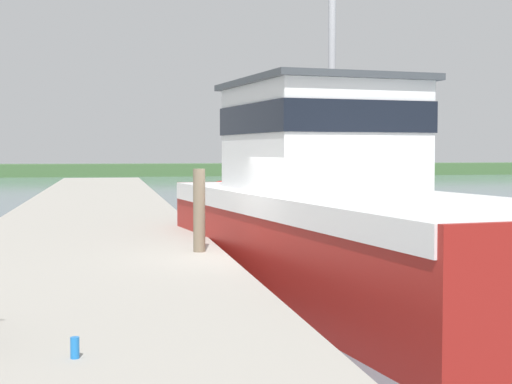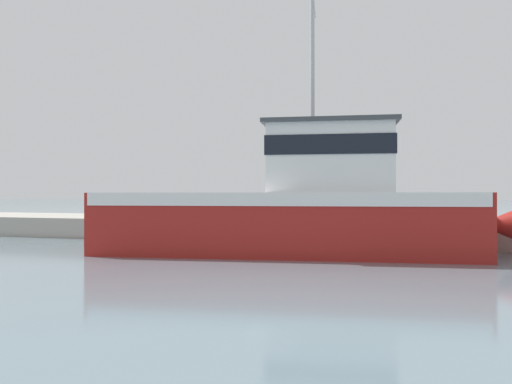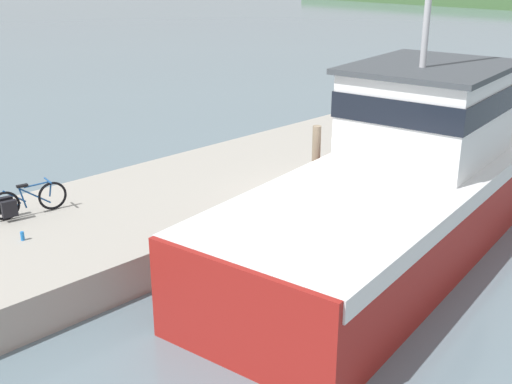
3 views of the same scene
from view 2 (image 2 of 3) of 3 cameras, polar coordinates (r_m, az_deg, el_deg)
The scene contains 8 objects.
ground_plane at distance 17.01m, azimuth 4.05°, elevation -6.40°, with size 320.00×320.00×0.00m, color slate.
dock_pier at distance 20.08m, azimuth 6.22°, elevation -4.28°, with size 4.87×80.00×0.83m, color #A39E93.
fishing_boat_main at distance 15.41m, azimuth 5.62°, elevation -1.50°, with size 5.30×13.65×9.13m.
bicycle_touring at distance 22.88m, azimuth -7.38°, elevation -1.93°, with size 0.58×1.69×0.72m.
mooring_post at distance 17.96m, azimuth 6.78°, elevation -1.08°, with size 0.21×0.21×1.47m, color #756651.
hose_coil at distance 22.46m, azimuth -16.55°, elevation -2.74°, with size 0.48×0.48×0.04m, color green.
water_bottle_by_bike at distance 22.09m, azimuth -10.13°, elevation -2.60°, with size 0.08×0.08×0.18m, color blue.
water_bottle_on_curb at distance 23.60m, azimuth -9.26°, elevation -2.37°, with size 0.07×0.07×0.26m, color blue.
Camera 2 is at (16.43, 4.02, 1.81)m, focal length 35.00 mm.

